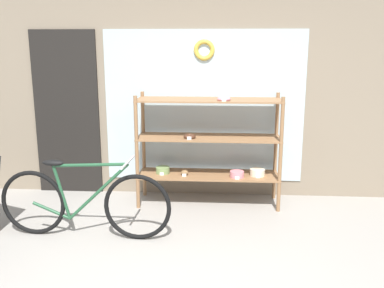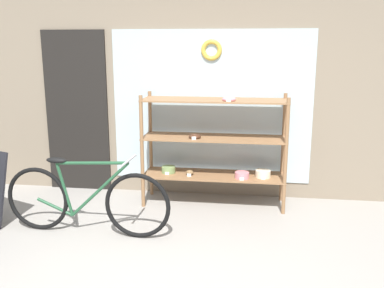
{
  "view_description": "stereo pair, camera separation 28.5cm",
  "coord_description": "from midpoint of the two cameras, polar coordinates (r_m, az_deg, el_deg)",
  "views": [
    {
      "loc": [
        0.41,
        -2.94,
        1.91
      ],
      "look_at": [
        0.14,
        1.12,
        0.97
      ],
      "focal_mm": 40.0,
      "sensor_mm": 36.0,
      "label": 1
    },
    {
      "loc": [
        0.69,
        -2.91,
        1.91
      ],
      "look_at": [
        0.14,
        1.12,
        0.97
      ],
      "focal_mm": 40.0,
      "sensor_mm": 36.0,
      "label": 2
    }
  ],
  "objects": [
    {
      "name": "storefront_facade",
      "position": [
        5.41,
        1.65,
        10.0
      ],
      "size": [
        6.38,
        0.13,
        3.32
      ],
      "color": "gray",
      "rests_on": "ground_plane"
    },
    {
      "name": "bicycle",
      "position": [
        4.5,
        -12.23,
        -7.31
      ],
      "size": [
        1.77,
        0.46,
        0.81
      ],
      "rotation": [
        0.0,
        0.0,
        -0.05
      ],
      "color": "black",
      "rests_on": "ground_plane"
    },
    {
      "name": "display_case",
      "position": [
        5.12,
        4.69,
        0.03
      ],
      "size": [
        1.71,
        0.49,
        1.35
      ],
      "color": "#8E6642",
      "rests_on": "ground_plane"
    }
  ]
}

